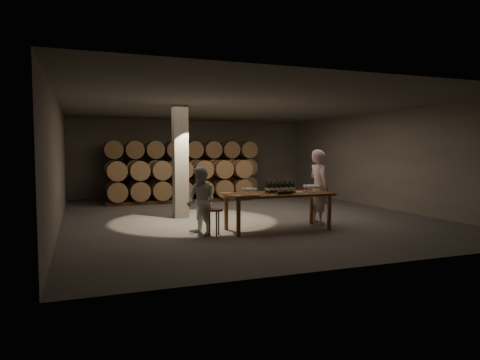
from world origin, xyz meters
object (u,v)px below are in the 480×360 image
object	(u,v)px
bottle_cluster	(280,188)
notebook_near	(251,195)
person_man	(319,187)
plate	(298,192)
person_woman	(201,201)
stool	(215,214)
tasting_table	(278,197)

from	to	relation	value
bottle_cluster	notebook_near	xyz separation A→B (m)	(-0.97, -0.52, -0.09)
bottle_cluster	person_man	size ratio (longest dim) A/B	0.37
bottle_cluster	notebook_near	distance (m)	1.11
plate	person_woman	size ratio (longest dim) A/B	0.16
stool	person_man	world-z (taller)	person_man
notebook_near	stool	xyz separation A→B (m)	(-0.78, 0.26, -0.41)
tasting_table	stool	distance (m)	1.69
plate	notebook_near	xyz separation A→B (m)	(-1.40, -0.40, 0.01)
bottle_cluster	person_woman	size ratio (longest dim) A/B	0.46
notebook_near	person_woman	world-z (taller)	person_woman
stool	tasting_table	bearing A→B (deg)	6.31
tasting_table	person_man	bearing A→B (deg)	14.71
tasting_table	person_man	distance (m)	1.41
tasting_table	stool	bearing A→B (deg)	-173.69
plate	person_man	bearing A→B (deg)	25.60
tasting_table	plate	xyz separation A→B (m)	(0.53, -0.04, 0.11)
plate	notebook_near	world-z (taller)	notebook_near
plate	notebook_near	bearing A→B (deg)	-163.97
plate	person_woman	world-z (taller)	person_woman
bottle_cluster	notebook_near	size ratio (longest dim) A/B	2.67
person_woman	notebook_near	bearing A→B (deg)	44.34
person_woman	person_man	bearing A→B (deg)	73.69
bottle_cluster	person_woman	xyz separation A→B (m)	(-2.02, -0.07, -0.23)
bottle_cluster	plate	size ratio (longest dim) A/B	2.82
notebook_near	person_woman	distance (m)	1.15
notebook_near	person_man	distance (m)	2.37
stool	person_woman	world-z (taller)	person_woman
bottle_cluster	plate	bearing A→B (deg)	-15.84
plate	stool	bearing A→B (deg)	-176.29
plate	person_man	world-z (taller)	person_man
person_man	notebook_near	bearing A→B (deg)	108.43
person_woman	bottle_cluster	bearing A→B (deg)	69.67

